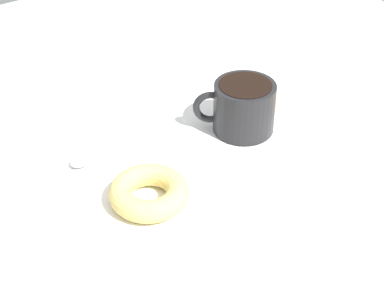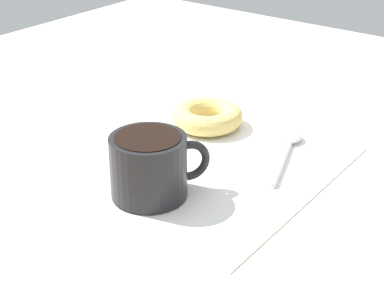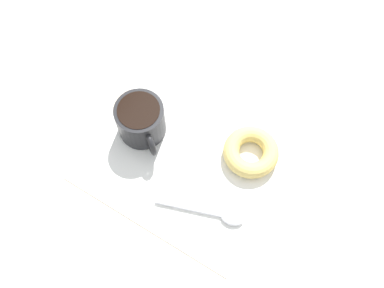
# 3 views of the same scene
# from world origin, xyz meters

# --- Properties ---
(ground_plane) EXTENTS (1.20, 1.20, 0.02)m
(ground_plane) POSITION_xyz_m (0.00, 0.00, -0.01)
(ground_plane) COLOR beige
(napkin) EXTENTS (0.31, 0.31, 0.00)m
(napkin) POSITION_xyz_m (-0.01, 0.02, 0.00)
(napkin) COLOR white
(napkin) RESTS_ON ground_plane
(coffee_cup) EXTENTS (0.08, 0.10, 0.07)m
(coffee_cup) POSITION_xyz_m (-0.02, 0.12, 0.04)
(coffee_cup) COLOR black
(coffee_cup) RESTS_ON napkin
(donut) EXTENTS (0.09, 0.09, 0.03)m
(donut) POSITION_xyz_m (0.04, -0.06, 0.02)
(donut) COLOR #E5C66B
(donut) RESTS_ON napkin
(spoon) EXTENTS (0.06, 0.14, 0.01)m
(spoon) POSITION_xyz_m (-0.08, -0.07, 0.01)
(spoon) COLOR silver
(spoon) RESTS_ON napkin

